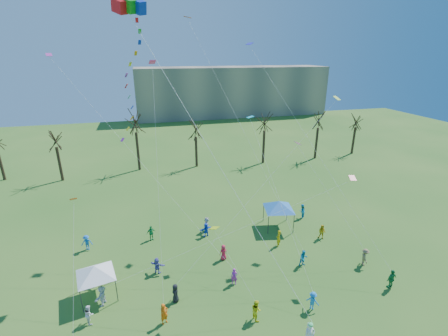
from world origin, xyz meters
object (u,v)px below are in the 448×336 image
object	(u,v)px
canopy_tent_white	(95,271)
hero_kite_flyer	(309,336)
distant_building	(232,91)
big_box_kite	(136,84)
canopy_tent_blue	(279,205)

from	to	relation	value
canopy_tent_white	hero_kite_flyer	bearing A→B (deg)	-31.45
distant_building	canopy_tent_white	size ratio (longest dim) A/B	15.18
hero_kite_flyer	big_box_kite	distance (m)	20.54
hero_kite_flyer	distant_building	bearing A→B (deg)	74.45
hero_kite_flyer	big_box_kite	xyz separation A→B (m)	(-9.91, 7.68, 16.27)
canopy_tent_white	canopy_tent_blue	world-z (taller)	canopy_tent_blue
hero_kite_flyer	canopy_tent_blue	bearing A→B (deg)	70.61
distant_building	canopy_tent_blue	xyz separation A→B (m)	(-14.26, -69.13, -4.68)
canopy_tent_white	distant_building	bearing A→B (deg)	66.21
hero_kite_flyer	canopy_tent_white	distance (m)	17.12
distant_building	canopy_tent_blue	bearing A→B (deg)	-101.66
hero_kite_flyer	canopy_tent_white	xyz separation A→B (m)	(-14.55, 8.90, 1.50)
distant_building	canopy_tent_blue	world-z (taller)	distant_building
canopy_tent_white	canopy_tent_blue	xyz separation A→B (m)	(19.06, 6.48, 0.25)
distant_building	big_box_kite	size ratio (longest dim) A/B	2.56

